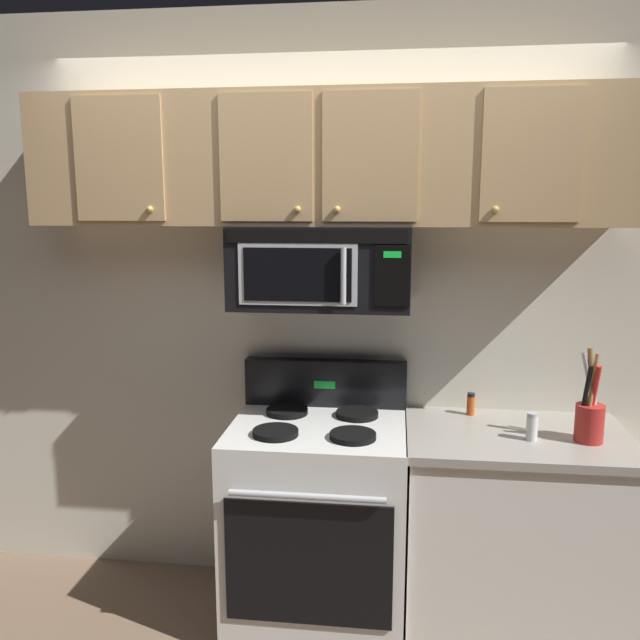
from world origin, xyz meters
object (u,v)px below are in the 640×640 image
Objects in this scene: over_range_microwave at (321,267)px; spice_jar at (471,404)px; utensil_crock_red at (590,415)px; salt_shaker at (532,427)px; stove_range at (318,518)px.

spice_jar is (0.67, 0.11, -0.63)m from over_range_microwave.
utensil_crock_red reaches higher than spice_jar.
salt_shaker is (0.88, -0.19, -0.62)m from over_range_microwave.
utensil_crock_red is at bearing 3.37° from salt_shaker.
stove_range is 1.01m from salt_shaker.
utensil_crock_red is 0.52m from spice_jar.
over_range_microwave is 1.99× the size of utensil_crock_red.
spice_jar is (-0.21, 0.30, -0.01)m from salt_shaker.
utensil_crock_red is at bearing -3.22° from stove_range.
over_range_microwave is 6.67× the size of salt_shaker.
utensil_crock_red is 0.23m from salt_shaker.
over_range_microwave reaches higher than stove_range.
stove_range reaches higher than spice_jar.
spice_jar is at bearing 125.17° from salt_shaker.
spice_jar is (0.67, 0.22, 0.48)m from stove_range.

